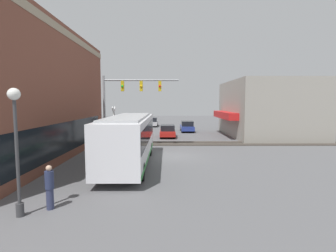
% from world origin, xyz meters
% --- Properties ---
extents(ground_plane, '(120.00, 120.00, 0.00)m').
position_xyz_m(ground_plane, '(0.00, 0.00, 0.00)').
color(ground_plane, '#565659').
extents(shop_building, '(12.84, 10.42, 6.78)m').
position_xyz_m(shop_building, '(12.34, -12.08, 3.38)').
color(shop_building, gray).
rests_on(shop_building, ground).
extents(city_bus, '(10.64, 2.59, 3.30)m').
position_xyz_m(city_bus, '(-2.97, 2.80, 1.82)').
color(city_bus, silver).
rests_on(city_bus, ground).
extents(traffic_signal_gantry, '(0.42, 6.88, 6.59)m').
position_xyz_m(traffic_signal_gantry, '(3.83, 3.94, 4.87)').
color(traffic_signal_gantry, gray).
rests_on(traffic_signal_gantry, ground).
extents(crossing_signal, '(1.41, 1.18, 3.81)m').
position_xyz_m(crossing_signal, '(4.04, 5.20, 2.30)').
color(crossing_signal, gray).
rests_on(crossing_signal, ground).
extents(streetlamp, '(0.44, 0.44, 4.71)m').
position_xyz_m(streetlamp, '(-10.80, 5.73, 2.82)').
color(streetlamp, '#38383A').
rests_on(streetlamp, ground).
extents(rail_track_near, '(2.60, 60.00, 0.15)m').
position_xyz_m(rail_track_near, '(6.00, 0.00, 0.03)').
color(rail_track_near, '#332D28').
rests_on(rail_track_near, ground).
extents(parked_car_red, '(4.32, 1.82, 1.49)m').
position_xyz_m(parked_car_red, '(11.10, 0.20, 0.69)').
color(parked_car_red, '#B21E19').
rests_on(parked_car_red, ground).
extents(parked_car_blue, '(4.35, 1.82, 1.53)m').
position_xyz_m(parked_car_blue, '(16.95, -2.60, 0.70)').
color(parked_car_blue, navy).
rests_on(parked_car_blue, ground).
extents(parked_car_silver, '(4.85, 1.82, 1.54)m').
position_xyz_m(parked_car_silver, '(25.16, 2.80, 0.72)').
color(parked_car_silver, '#B7B7BC').
rests_on(parked_car_silver, ground).
extents(pedestrian_at_crossing, '(0.34, 0.34, 1.64)m').
position_xyz_m(pedestrian_at_crossing, '(4.36, 5.15, 0.83)').
color(pedestrian_at_crossing, black).
rests_on(pedestrian_at_crossing, ground).
extents(pedestrian_by_lamp, '(0.34, 0.34, 1.76)m').
position_xyz_m(pedestrian_by_lamp, '(-10.16, 4.90, 0.90)').
color(pedestrian_by_lamp, '#2D3351').
rests_on(pedestrian_by_lamp, ground).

